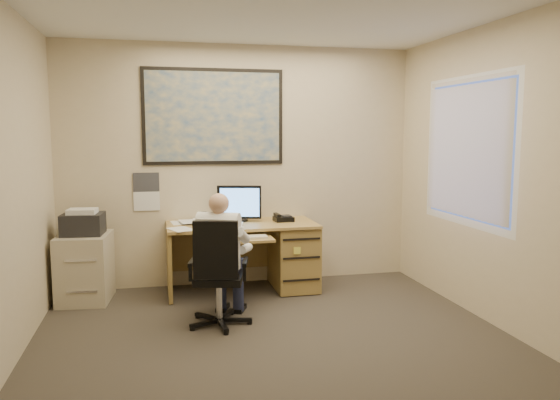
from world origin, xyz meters
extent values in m
cube|color=#38322B|center=(0.00, 0.00, 0.00)|extent=(4.00, 4.50, 0.00)
cube|color=beige|center=(0.00, 2.25, 1.35)|extent=(4.00, 0.00, 2.70)
cube|color=beige|center=(0.00, -2.25, 1.35)|extent=(4.00, 0.00, 2.70)
cube|color=beige|center=(2.00, 0.00, 1.35)|extent=(0.00, 4.50, 2.70)
cube|color=tan|center=(-0.04, 1.88, 0.73)|extent=(1.60, 0.75, 0.03)
cube|color=#A58543|center=(0.53, 1.88, 0.36)|extent=(0.45, 0.70, 0.70)
cube|color=#A58543|center=(-0.82, 1.88, 0.36)|extent=(0.04, 0.70, 0.70)
cube|color=#A58543|center=(-0.04, 2.22, 0.45)|extent=(1.55, 0.03, 0.55)
cylinder|color=black|center=(-0.05, 2.02, 0.76)|extent=(0.19, 0.19, 0.02)
cube|color=black|center=(-0.05, 2.00, 0.97)|extent=(0.48, 0.16, 0.37)
cube|color=#5DA3FE|center=(-0.05, 1.98, 0.97)|extent=(0.42, 0.11, 0.31)
cube|color=tan|center=(-0.07, 1.43, 0.66)|extent=(0.55, 0.30, 0.02)
cube|color=beige|center=(-0.07, 1.43, 0.68)|extent=(0.43, 0.14, 0.02)
cube|color=black|center=(0.43, 1.92, 0.78)|extent=(0.21, 0.19, 0.05)
cylinder|color=silver|center=(-0.47, 1.70, 0.83)|extent=(0.07, 0.07, 0.15)
cylinder|color=white|center=(-0.15, 1.96, 0.80)|extent=(0.07, 0.07, 0.09)
cube|color=white|center=(-0.49, 1.88, 0.76)|extent=(0.60, 0.56, 0.02)
cube|color=#1E4C93|center=(-0.29, 2.23, 1.90)|extent=(1.56, 0.03, 1.06)
cube|color=white|center=(-1.04, 2.24, 1.08)|extent=(0.28, 0.01, 0.42)
cube|color=beige|center=(-1.67, 1.89, 0.35)|extent=(0.55, 0.64, 0.69)
cube|color=black|center=(-1.67, 1.89, 0.80)|extent=(0.43, 0.38, 0.22)
cube|color=white|center=(-1.67, 1.87, 0.94)|extent=(0.30, 0.24, 0.05)
cylinder|color=silver|center=(-0.41, 0.88, 0.23)|extent=(0.05, 0.05, 0.37)
cube|color=black|center=(-0.41, 0.88, 0.43)|extent=(0.50, 0.50, 0.06)
cube|color=black|center=(-0.36, 0.68, 0.73)|extent=(0.39, 0.14, 0.50)
camera|label=1|loc=(-0.94, -3.89, 1.73)|focal=35.00mm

